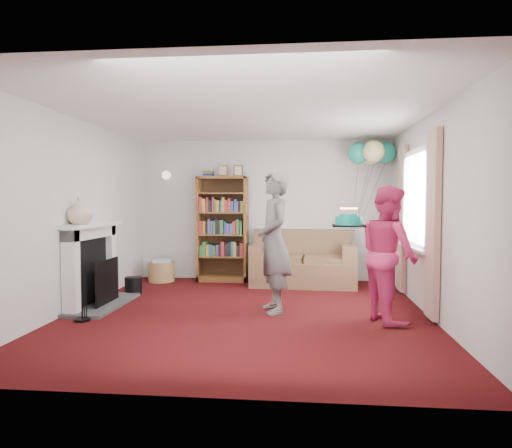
# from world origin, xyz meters

# --- Properties ---
(ground) EXTENTS (5.00, 5.00, 0.00)m
(ground) POSITION_xyz_m (0.00, 0.00, 0.00)
(ground) COLOR black
(ground) RESTS_ON ground
(wall_back) EXTENTS (4.50, 0.02, 2.50)m
(wall_back) POSITION_xyz_m (0.00, 2.51, 1.25)
(wall_back) COLOR silver
(wall_back) RESTS_ON ground
(wall_left) EXTENTS (0.02, 5.00, 2.50)m
(wall_left) POSITION_xyz_m (-2.26, 0.00, 1.25)
(wall_left) COLOR silver
(wall_left) RESTS_ON ground
(wall_right) EXTENTS (0.02, 5.00, 2.50)m
(wall_right) POSITION_xyz_m (2.26, 0.00, 1.25)
(wall_right) COLOR silver
(wall_right) RESTS_ON ground
(ceiling) EXTENTS (4.50, 5.00, 0.01)m
(ceiling) POSITION_xyz_m (0.00, 0.00, 2.50)
(ceiling) COLOR white
(ceiling) RESTS_ON wall_back
(fireplace) EXTENTS (0.55, 1.80, 1.12)m
(fireplace) POSITION_xyz_m (-2.09, 0.19, 0.51)
(fireplace) COLOR #3F3F42
(fireplace) RESTS_ON ground
(window_bay) EXTENTS (0.14, 2.02, 2.20)m
(window_bay) POSITION_xyz_m (2.21, 0.60, 1.20)
(window_bay) COLOR white
(window_bay) RESTS_ON ground
(wall_sconce) EXTENTS (0.16, 0.23, 0.16)m
(wall_sconce) POSITION_xyz_m (-1.75, 2.36, 1.88)
(wall_sconce) COLOR gold
(wall_sconce) RESTS_ON ground
(bookcase) EXTENTS (0.87, 0.42, 2.05)m
(bookcase) POSITION_xyz_m (-0.71, 2.30, 0.91)
(bookcase) COLOR #472B14
(bookcase) RESTS_ON ground
(sofa) EXTENTS (1.73, 0.92, 0.92)m
(sofa) POSITION_xyz_m (0.72, 2.07, 0.34)
(sofa) COLOR brown
(sofa) RESTS_ON ground
(wicker_basket) EXTENTS (0.46, 0.46, 0.40)m
(wicker_basket) POSITION_xyz_m (-1.77, 2.09, 0.19)
(wicker_basket) COLOR #AA834F
(wicker_basket) RESTS_ON ground
(person_striped) EXTENTS (0.61, 0.76, 1.81)m
(person_striped) POSITION_xyz_m (0.33, 0.09, 0.90)
(person_striped) COLOR black
(person_striped) RESTS_ON ground
(person_magenta) EXTENTS (0.82, 0.93, 1.60)m
(person_magenta) POSITION_xyz_m (1.70, -0.22, 0.80)
(person_magenta) COLOR #CC285C
(person_magenta) RESTS_ON ground
(birthday_cake) EXTENTS (0.38, 0.38, 0.22)m
(birthday_cake) POSITION_xyz_m (1.23, -0.22, 1.19)
(birthday_cake) COLOR black
(birthday_cake) RESTS_ON ground
(balloons) EXTENTS (0.80, 0.80, 1.73)m
(balloons) POSITION_xyz_m (1.84, 2.15, 2.22)
(balloons) COLOR #3F3F3F
(balloons) RESTS_ON ground
(mantel_vase) EXTENTS (0.40, 0.40, 0.34)m
(mantel_vase) POSITION_xyz_m (-2.12, -0.15, 1.30)
(mantel_vase) COLOR beige
(mantel_vase) RESTS_ON fireplace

